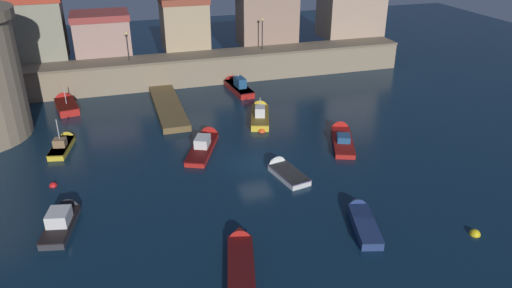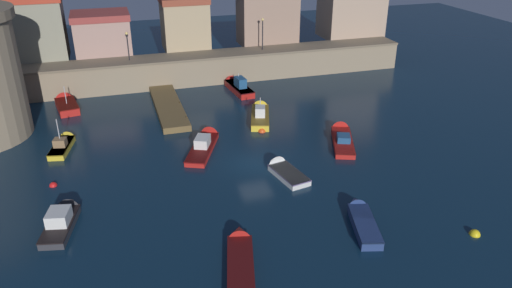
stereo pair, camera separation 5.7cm
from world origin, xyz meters
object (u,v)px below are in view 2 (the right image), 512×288
Objects in this scene: moored_boat_5 at (66,104)px; quay_lamp_1 at (263,29)px; mooring_buoy_1 at (53,186)px; moored_boat_6 at (240,258)px; moored_boat_3 at (362,218)px; mooring_buoy_2 at (262,132)px; mooring_buoy_0 at (475,235)px; moored_boat_0 at (260,113)px; moored_boat_4 at (63,217)px; moored_boat_9 at (64,143)px; moored_boat_1 at (205,142)px; moored_boat_7 at (342,136)px; quay_lamp_0 at (127,41)px; moored_boat_2 at (282,170)px; moored_boat_8 at (236,85)px.

quay_lamp_1 is at bearing -90.01° from moored_boat_5.
moored_boat_6 is at bearing -48.74° from mooring_buoy_1.
moored_boat_3 reaches higher than mooring_buoy_2.
mooring_buoy_0 is 0.96× the size of mooring_buoy_2.
moored_boat_6 is 16.32m from mooring_buoy_1.
moored_boat_0 reaches higher than moored_boat_4.
moored_boat_9 is 17.06m from mooring_buoy_2.
quay_lamp_1 is 0.71× the size of moored_boat_9.
moored_boat_1 is 17.41m from moored_boat_5.
quay_lamp_1 is 0.52× the size of moored_boat_7.
moored_boat_2 is (9.47, -23.38, -5.07)m from quay_lamp_0.
moored_boat_5 is at bearing 85.11° from moored_boat_8.
moored_boat_4 is 8.14× the size of mooring_buoy_0.
moored_boat_4 is (-17.38, -13.29, -0.01)m from moored_boat_0.
moored_boat_7 reaches higher than mooring_buoy_2.
moored_boat_1 reaches higher than moored_boat_6.
moored_boat_7 is 1.37× the size of moored_boat_9.
moored_boat_2 is at bearing -95.99° from mooring_buoy_2.
moored_boat_1 is at bearing 24.24° from moored_boat_2.
mooring_buoy_2 is (17.46, 4.76, 0.00)m from mooring_buoy_1.
mooring_buoy_0 reaches higher than mooring_buoy_1.
quay_lamp_1 is 6.57× the size of mooring_buoy_1.
moored_boat_6 is (3.58, -32.64, -5.03)m from quay_lamp_0.
quay_lamp_1 is 0.54× the size of moored_boat_0.
moored_boat_4 is (-18.28, 5.55, 0.09)m from moored_boat_3.
quay_lamp_1 is at bearing 9.49° from moored_boat_3.
moored_boat_6 is (-8.50, -1.56, -0.04)m from moored_boat_3.
quay_lamp_0 is 0.65× the size of moored_boat_2.
moored_boat_1 is 12.51m from mooring_buoy_1.
moored_boat_7 is at bearing -91.24° from moored_boat_9.
moored_boat_7 is (7.03, 4.25, 0.04)m from moored_boat_2.
moored_boat_1 is at bearing 9.61° from moored_boat_6.
moored_boat_1 reaches higher than mooring_buoy_1.
moored_boat_2 reaches higher than mooring_buoy_0.
moored_boat_8 is at bearing -18.87° from quay_lamp_0.
moored_boat_4 reaches higher than moored_boat_3.
moored_boat_1 is 10.72× the size of mooring_buoy_0.
mooring_buoy_0 is 28.94m from mooring_buoy_1.
moored_boat_2 is at bearing -150.09° from moored_boat_5.
mooring_buoy_2 is (16.95, -1.94, -0.34)m from moored_boat_9.
quay_lamp_1 is at bearing -53.91° from moored_boat_8.
mooring_buoy_0 is at bearing -82.54° from moored_boat_6.
moored_boat_5 is (-16.36, 19.33, 0.15)m from moored_boat_2.
moored_boat_1 is at bearing -93.71° from moored_boat_9.
quay_lamp_0 reaches higher than moored_boat_1.
moored_boat_6 is at bearing -160.54° from moored_boat_1.
moored_boat_7 is (1.20, -19.12, -5.36)m from quay_lamp_1.
quay_lamp_0 is 0.44× the size of moored_boat_7.
moored_boat_4 is at bearing 86.46° from moored_boat_2.
moored_boat_3 is 7.95× the size of mooring_buoy_2.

